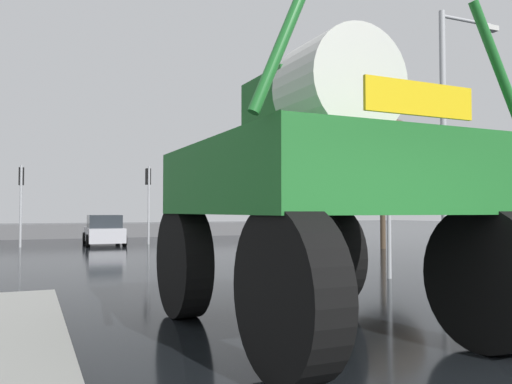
{
  "coord_description": "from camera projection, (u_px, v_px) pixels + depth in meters",
  "views": [
    {
      "loc": [
        -3.7,
        -2.14,
        1.72
      ],
      "look_at": [
        -0.34,
        5.58,
        2.02
      ],
      "focal_mm": 36.52,
      "sensor_mm": 36.0,
      "label": 1
    }
  ],
  "objects": [
    {
      "name": "oversize_sprayer",
      "position": [
        315.0,
        187.0,
        7.43
      ],
      "size": [
        3.85,
        5.44,
        4.32
      ],
      "rotation": [
        0.0,
        0.0,
        1.59
      ],
      "color": "black",
      "rests_on": "ground"
    },
    {
      "name": "traffic_signal_far_left",
      "position": [
        148.0,
        187.0,
        27.0
      ],
      "size": [
        0.24,
        0.55,
        4.03
      ],
      "color": "#A8AAAF",
      "rests_on": "ground"
    },
    {
      "name": "ground_plane",
      "position": [
        135.0,
        256.0,
        19.87
      ],
      "size": [
        120.0,
        120.0,
        0.0
      ],
      "primitive_type": "plane",
      "color": "black"
    },
    {
      "name": "bare_tree_right",
      "position": [
        382.0,
        152.0,
        23.87
      ],
      "size": [
        3.68,
        3.68,
        6.01
      ],
      "color": "#473828",
      "rests_on": "ground"
    },
    {
      "name": "sedan_ahead",
      "position": [
        104.0,
        231.0,
        26.25
      ],
      "size": [
        1.99,
        4.16,
        1.52
      ],
      "rotation": [
        0.0,
        0.0,
        1.54
      ],
      "color": "#B7B7BF",
      "rests_on": "ground"
    },
    {
      "name": "median_island",
      "position": [
        4.0,
        374.0,
        5.24
      ],
      "size": [
        1.38,
        10.61,
        0.15
      ],
      "primitive_type": "cube",
      "color": "gray",
      "rests_on": "ground"
    },
    {
      "name": "traffic_signal_near_right",
      "position": [
        385.0,
        164.0,
        13.45
      ],
      "size": [
        0.24,
        0.54,
        4.01
      ],
      "color": "#A8AAAF",
      "rests_on": "ground"
    },
    {
      "name": "traffic_signal_far_right",
      "position": [
        21.0,
        187.0,
        24.6
      ],
      "size": [
        0.24,
        0.55,
        3.89
      ],
      "color": "#A8AAAF",
      "rests_on": "ground"
    },
    {
      "name": "streetlight_near_right",
      "position": [
        448.0,
        123.0,
        15.41
      ],
      "size": [
        2.29,
        0.24,
        7.67
      ],
      "color": "#A8AAAF",
      "rests_on": "ground"
    },
    {
      "name": "roadside_barrier",
      "position": [
        93.0,
        231.0,
        32.91
      ],
      "size": [
        29.87,
        0.24,
        0.9
      ],
      "primitive_type": "cube",
      "color": "#59595B",
      "rests_on": "ground"
    }
  ]
}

